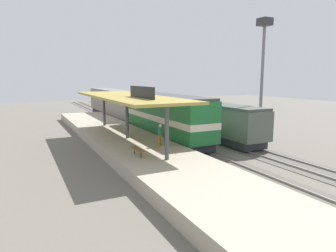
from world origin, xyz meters
name	(u,v)px	position (x,y,z in m)	size (l,w,h in m)	color
ground_plane	(191,141)	(2.00, 0.00, 0.00)	(120.00, 120.00, 0.00)	#666056
track_near	(173,142)	(0.00, 0.00, 0.03)	(3.20, 110.00, 0.16)	#565249
track_far	(212,138)	(4.60, 0.00, 0.03)	(3.20, 110.00, 0.16)	#565249
platform	(128,143)	(-4.60, 0.00, 0.45)	(6.00, 44.00, 0.90)	#A89E89
station_canopy	(127,97)	(-4.60, -0.09, 4.53)	(5.20, 18.00, 4.70)	#47474C
platform_bench	(138,150)	(-6.00, -6.25, 1.34)	(0.44, 1.70, 0.50)	#333338
locomotive	(166,116)	(0.00, 1.50, 2.41)	(2.93, 14.43, 4.44)	#28282D
passenger_carriage_single	(115,104)	(0.00, 19.50, 2.31)	(2.90, 20.00, 4.24)	#28282D
freight_car	(218,121)	(4.60, -0.90, 1.97)	(2.80, 12.00, 3.54)	#28282D
light_mast	(263,55)	(7.80, -3.37, 8.40)	(1.10, 1.10, 11.70)	slate
person_waiting	(160,134)	(-3.26, -4.05, 1.85)	(0.34, 0.34, 1.71)	olive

